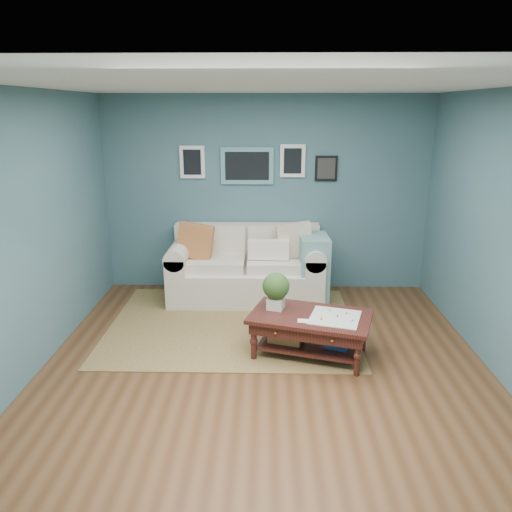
{
  "coord_description": "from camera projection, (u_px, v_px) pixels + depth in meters",
  "views": [
    {
      "loc": [
        0.01,
        -4.4,
        2.51
      ],
      "look_at": [
        -0.11,
        1.0,
        0.9
      ],
      "focal_mm": 35.0,
      "sensor_mm": 36.0,
      "label": 1
    }
  ],
  "objects": [
    {
      "name": "room_shell",
      "position": [
        265.0,
        238.0,
        4.6
      ],
      "size": [
        5.0,
        5.02,
        2.7
      ],
      "color": "brown",
      "rests_on": "ground"
    },
    {
      "name": "area_rug",
      "position": [
        232.0,
        324.0,
        6.02
      ],
      "size": [
        2.9,
        2.32,
        0.01
      ],
      "primitive_type": "cube",
      "color": "brown",
      "rests_on": "ground"
    },
    {
      "name": "loveseat",
      "position": [
        253.0,
        267.0,
        6.76
      ],
      "size": [
        2.1,
        0.95,
        1.08
      ],
      "color": "silver",
      "rests_on": "ground"
    },
    {
      "name": "coffee_table",
      "position": [
        304.0,
        321.0,
        5.21
      ],
      "size": [
        1.37,
        1.03,
        0.85
      ],
      "rotation": [
        0.0,
        0.0,
        -0.29
      ],
      "color": "black",
      "rests_on": "ground"
    }
  ]
}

